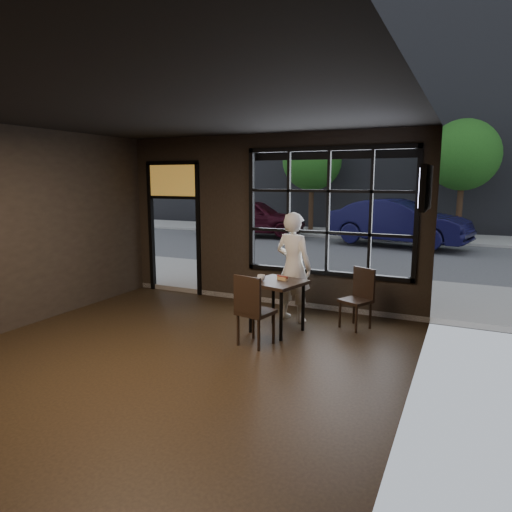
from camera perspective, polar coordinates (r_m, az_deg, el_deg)
The scene contains 18 objects.
floor at distance 6.08m, azimuth -12.72°, elevation -13.79°, with size 6.00×7.00×0.02m, color black.
ceiling at distance 5.65m, azimuth -13.99°, elevation 17.80°, with size 6.00×7.00×0.02m, color black.
wall_right at distance 4.46m, azimuth 18.50°, elevation -0.96°, with size 0.04×7.00×3.20m, color black.
window_frame at distance 8.21m, azimuth 9.00°, elevation 5.46°, with size 3.06×0.12×2.28m, color black.
stained_transom at distance 9.65m, azimuth -10.33°, elevation 9.30°, with size 1.20×0.06×0.70m, color orange.
street_asphalt at distance 28.68m, azimuth 18.20°, elevation 4.35°, with size 60.00×41.00×0.04m, color #545456.
building_across at distance 28.05m, azimuth 18.78°, elevation 19.66°, with size 28.00×12.00×15.00m, color #5B5956.
cafe_table at distance 7.19m, azimuth 2.63°, elevation -6.29°, with size 0.76×0.76×0.82m, color black.
chair_near at distance 6.60m, azimuth -0.02°, elevation -6.71°, with size 0.45×0.45×1.05m, color black.
chair_window at distance 7.50m, azimuth 12.35°, elevation -5.25°, with size 0.42×0.42×0.97m, color black.
man at distance 7.68m, azimuth 4.70°, elevation -1.36°, with size 0.67×0.44×1.84m, color white.
hotdog at distance 7.16m, azimuth 3.32°, elevation -2.77°, with size 0.20×0.08×0.06m, color tan, non-canonical shape.
cup at distance 7.08m, azimuth 0.66°, elevation -2.74°, with size 0.12×0.12×0.10m, color silver.
tv at distance 6.53m, azimuth 20.50°, elevation 8.01°, with size 0.12×1.02×0.60m, color black.
navy_car at distance 16.76m, azimuth 17.34°, elevation 4.09°, with size 1.67×4.78×1.58m, color black.
maroon_car at distance 18.90m, azimuth -0.32°, elevation 4.92°, with size 1.72×4.27×1.46m, color black.
tree_left at distance 20.82m, azimuth 7.00°, elevation 11.69°, with size 2.62×2.62×4.48m.
tree_right at distance 19.61m, azimuth 24.49°, elevation 11.37°, with size 2.72×2.72×4.64m.
Camera 1 is at (3.49, -4.36, 2.38)m, focal length 32.00 mm.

